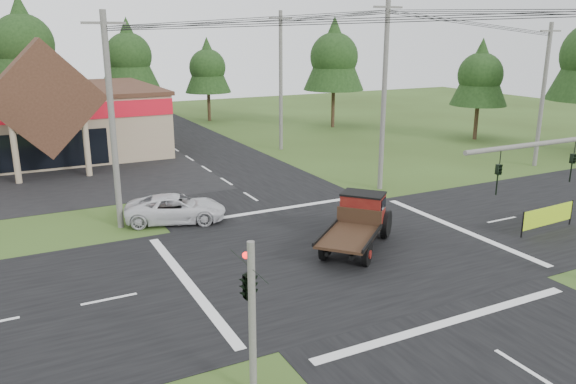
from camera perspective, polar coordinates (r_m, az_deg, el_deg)
ground at (r=25.27m, az=5.29°, el=-6.19°), size 120.00×120.00×0.00m
road_ns at (r=25.27m, az=5.29°, el=-6.17°), size 12.00×120.00×0.02m
road_ew at (r=25.27m, az=5.29°, el=-6.16°), size 120.00×12.00×0.02m
traffic_signal_corner at (r=14.67m, az=-4.03°, el=-8.02°), size 0.53×2.48×4.40m
utility_pole_nw at (r=28.39m, az=-17.45°, el=6.89°), size 2.00×0.30×10.50m
utility_pole_ne at (r=34.76m, az=9.73°, el=9.74°), size 2.00×0.30×11.50m
utility_pole_far at (r=44.60m, az=24.48°, el=9.02°), size 2.00×0.30×10.20m
utility_pole_n at (r=46.70m, az=-0.74°, el=11.28°), size 2.00×0.30×11.20m
tree_row_c at (r=60.77m, az=-25.35°, el=13.69°), size 7.28×7.28×13.13m
tree_row_d at (r=63.03m, az=-15.93°, el=13.37°), size 6.16×6.16×11.11m
tree_row_e at (r=63.28m, az=-8.19°, el=12.59°), size 5.04×5.04×9.09m
tree_side_ne at (r=58.45m, az=4.71°, el=13.76°), size 6.16×6.16×11.11m
tree_side_e_near at (r=54.13m, az=18.97°, el=11.39°), size 5.04×5.04×9.09m
antique_flatbed_truck at (r=25.38m, az=6.93°, el=-3.26°), size 5.75×5.42×2.39m
roadside_banner at (r=30.46m, az=24.87°, el=-2.46°), size 3.85×0.33×1.31m
white_pickup at (r=29.60m, az=-11.33°, el=-1.65°), size 5.59×3.87×1.42m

